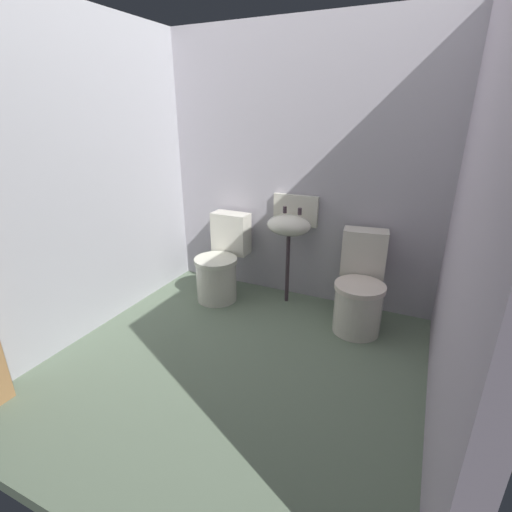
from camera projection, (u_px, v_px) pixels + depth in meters
name	position (u px, v px, depth m)	size (l,w,h in m)	color
ground_plane	(239.00, 362.00, 2.76)	(2.93, 2.74, 0.08)	slate
wall_back	(300.00, 170.00, 3.34)	(2.93, 0.10, 2.40)	#ADA8B2
wall_left	(93.00, 178.00, 2.91)	(0.10, 2.54, 2.40)	#AFB0B7
wall_right	(476.00, 216.00, 1.87)	(0.10, 2.54, 2.40)	#B1A4B5
toilet_left	(221.00, 265.00, 3.56)	(0.40, 0.59, 0.78)	silver
toilet_right	(360.00, 291.00, 3.05)	(0.46, 0.64, 0.78)	silver
sink	(290.00, 224.00, 3.32)	(0.42, 0.35, 0.99)	#3C2F36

